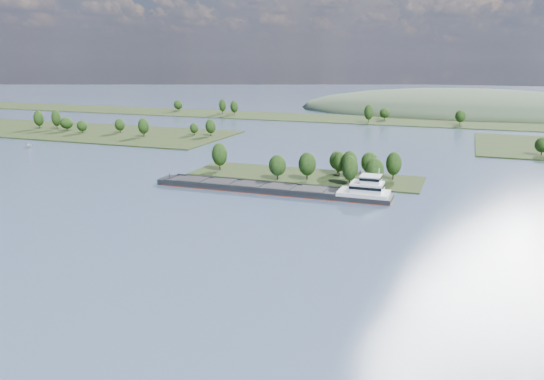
% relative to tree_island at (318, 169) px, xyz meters
% --- Properties ---
extents(ground, '(1800.00, 1800.00, 0.00)m').
position_rel_tree_island_xyz_m(ground, '(-6.24, -58.78, -4.04)').
color(ground, '#3C4D67').
rests_on(ground, ground).
extents(tree_island, '(100.00, 30.88, 13.74)m').
position_rel_tree_island_xyz_m(tree_island, '(0.00, 0.00, 0.00)').
color(tree_island, '#202E14').
rests_on(tree_island, ground).
extents(left_bank, '(300.00, 80.00, 15.59)m').
position_rel_tree_island_xyz_m(left_bank, '(-235.03, 81.32, -3.09)').
color(left_bank, '#202E14').
rests_on(left_bank, ground).
extents(back_shoreline, '(900.00, 60.00, 16.08)m').
position_rel_tree_island_xyz_m(back_shoreline, '(3.29, 221.10, -3.27)').
color(back_shoreline, '#202E14').
rests_on(back_shoreline, ground).
extents(hill_west, '(320.00, 160.00, 44.00)m').
position_rel_tree_island_xyz_m(hill_west, '(53.76, 321.22, -4.04)').
color(hill_west, '#3B4E36').
rests_on(hill_west, ground).
extents(cargo_barge, '(94.09, 12.71, 12.71)m').
position_rel_tree_island_xyz_m(cargo_barge, '(-4.55, -28.66, -2.44)').
color(cargo_barge, black).
rests_on(cargo_barge, ground).
extents(motorboat, '(5.84, 4.55, 2.14)m').
position_rel_tree_island_xyz_m(motorboat, '(-176.56, 18.70, -2.97)').
color(motorboat, silver).
rests_on(motorboat, ground).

